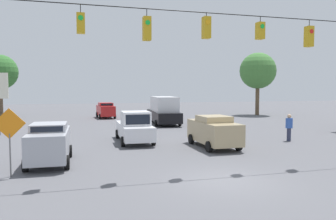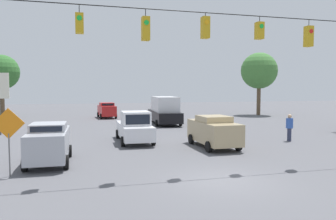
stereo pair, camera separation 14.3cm
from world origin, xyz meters
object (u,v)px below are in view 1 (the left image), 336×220
Objects in this scene: work_zone_sign at (9,129)px; sedan_red_withflow_deep at (106,110)px; pickup_truck_white_withflow_mid at (134,128)px; tree_horizon_right at (258,71)px; box_truck_black_oncoming_deep at (164,110)px; traffic_cone_third at (55,135)px; sedan_silver_parked_shoulder at (49,143)px; tree_horizon_left at (0,72)px; traffic_cone_second at (53,143)px; pedestrian at (289,127)px; traffic_cone_nearest at (45,154)px; sedan_tan_crossing_near at (214,131)px; overhead_signal_span at (207,57)px.

sedan_red_withflow_deep is at bearing -103.21° from work_zone_sign.
pickup_truck_white_withflow_mid is 0.64× the size of tree_horizon_right.
work_zone_sign reaches higher than box_truck_black_oncoming_deep.
sedan_silver_parked_shoulder is at bearing 91.69° from traffic_cone_third.
traffic_cone_third is at bearing 109.70° from tree_horizon_left.
tree_horizon_left is at bearing -70.30° from traffic_cone_third.
sedan_silver_parked_shoulder reaches higher than traffic_cone_third.
tree_horizon_right is (-20.26, -18.07, 5.06)m from pickup_truck_white_withflow_mid.
pedestrian is at bearing 175.53° from traffic_cone_second.
traffic_cone_nearest is 1.00× the size of traffic_cone_second.
work_zone_sign is (1.27, 6.07, 1.64)m from traffic_cone_second.
pedestrian is 35.70m from tree_horizon_left.
sedan_tan_crossing_near is 22.77m from sedan_red_withflow_deep.
traffic_cone_nearest is at bearing 87.54° from traffic_cone_second.
tree_horizon_right is at bearing 177.36° from sedan_red_withflow_deep.
traffic_cone_third is 23.54m from tree_horizon_left.
sedan_tan_crossing_near is 2.42× the size of pedestrian.
box_truck_black_oncoming_deep is (-0.49, -13.80, 0.37)m from sedan_tan_crossing_near.
sedan_tan_crossing_near is at bearing 87.98° from box_truck_black_oncoming_deep.
sedan_silver_parked_shoulder is 18.67m from box_truck_black_oncoming_deep.
tree_horizon_left is at bearing -74.94° from traffic_cone_nearest.
pedestrian is (-15.60, 1.22, 0.61)m from traffic_cone_second.
sedan_silver_parked_shoulder is 30.72m from tree_horizon_left.
overhead_signal_span is 27.75m from sedan_red_withflow_deep.
traffic_cone_nearest is 0.37× the size of pedestrian.
sedan_tan_crossing_near is 13.82m from box_truck_black_oncoming_deep.
sedan_tan_crossing_near is at bearing -159.53° from work_zone_sign.
pedestrian is at bearing -163.95° from work_zone_sign.
sedan_tan_crossing_near reaches higher than traffic_cone_nearest.
traffic_cone_second is at bearing 13.55° from pickup_truck_white_withflow_mid.
traffic_cone_third is at bearing -24.89° from pickup_truck_white_withflow_mid.
sedan_tan_crossing_near is 6.48× the size of traffic_cone_third.
pickup_truck_white_withflow_mid is 9.81m from work_zone_sign.
sedan_tan_crossing_near is 0.57× the size of tree_horizon_left.
traffic_cone_nearest and traffic_cone_third have the same top height.
sedan_red_withflow_deep reaches higher than traffic_cone_second.
tree_horizon_right reaches higher than sedan_red_withflow_deep.
sedan_red_withflow_deep reaches higher than traffic_cone_nearest.
tree_horizon_right reaches higher than sedan_silver_parked_shoulder.
pedestrian is at bearing -145.62° from overhead_signal_span.
box_truck_black_oncoming_deep is at bearing -92.02° from sedan_tan_crossing_near.
traffic_cone_nearest is at bearing 7.72° from sedan_tan_crossing_near.
traffic_cone_nearest is at bearing -69.31° from sedan_silver_parked_shoulder.
work_zone_sign is at bearing 101.84° from tree_horizon_left.
pickup_truck_white_withflow_mid is (4.39, -3.27, -0.04)m from sedan_tan_crossing_near.
sedan_red_withflow_deep is at bearing -58.72° from box_truck_black_oncoming_deep.
tree_horizon_right reaches higher than overhead_signal_span.
tree_horizon_left is at bearing -57.46° from sedan_tan_crossing_near.
box_truck_black_oncoming_deep is at bearing 142.98° from tree_horizon_left.
tree_horizon_right is (-25.57, -15.61, 5.69)m from traffic_cone_third.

